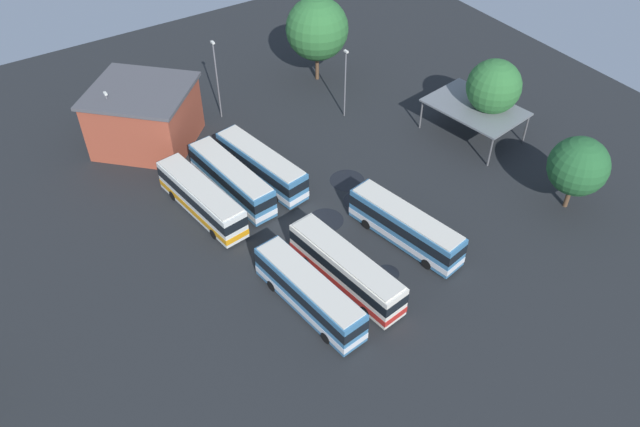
{
  "coord_description": "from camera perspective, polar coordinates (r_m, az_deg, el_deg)",
  "views": [
    {
      "loc": [
        -37.08,
        21.98,
        40.21
      ],
      "look_at": [
        -0.92,
        -1.64,
        1.5
      ],
      "focal_mm": 35.53,
      "sensor_mm": 36.0,
      "label": 1
    }
  ],
  "objects": [
    {
      "name": "ground_plane",
      "position": [
        58.95,
        -1.82,
        -1.17
      ],
      "size": [
        94.18,
        94.18,
        0.0
      ],
      "primitive_type": "plane",
      "color": "black"
    },
    {
      "name": "bus_row0_slot0",
      "position": [
        56.76,
        7.68,
        -1.16
      ],
      "size": [
        11.74,
        4.64,
        3.45
      ],
      "color": "teal",
      "rests_on": "ground_plane"
    },
    {
      "name": "bus_row0_slot2",
      "position": [
        52.7,
        2.33,
        -4.94
      ],
      "size": [
        12.04,
        4.06,
        3.45
      ],
      "color": "silver",
      "rests_on": "ground_plane"
    },
    {
      "name": "bus_row0_slot3",
      "position": [
        50.86,
        -1.01,
        -7.15
      ],
      "size": [
        11.52,
        3.83,
        3.45
      ],
      "color": "teal",
      "rests_on": "ground_plane"
    },
    {
      "name": "bus_row1_slot1",
      "position": [
        63.34,
        -5.33,
        4.35
      ],
      "size": [
        11.74,
        4.42,
        3.45
      ],
      "color": "teal",
      "rests_on": "ground_plane"
    },
    {
      "name": "bus_row1_slot2",
      "position": [
        61.94,
        -7.97,
        3.1
      ],
      "size": [
        11.66,
        3.76,
        3.45
      ],
      "color": "teal",
      "rests_on": "ground_plane"
    },
    {
      "name": "bus_row1_slot3",
      "position": [
        60.16,
        -10.64,
        1.36
      ],
      "size": [
        11.78,
        3.99,
        3.45
      ],
      "color": "silver",
      "rests_on": "ground_plane"
    },
    {
      "name": "depot_building",
      "position": [
        69.93,
        -15.53,
        8.41
      ],
      "size": [
        13.73,
        13.74,
        6.65
      ],
      "color": "#99422D",
      "rests_on": "ground_plane"
    },
    {
      "name": "maintenance_shelter",
      "position": [
        70.59,
        13.82,
        9.24
      ],
      "size": [
        10.89,
        8.3,
        3.66
      ],
      "color": "slate",
      "rests_on": "ground_plane"
    },
    {
      "name": "lamp_post_near_entrance",
      "position": [
        71.79,
        -9.27,
        12.01
      ],
      "size": [
        0.56,
        0.28,
        9.32
      ],
      "color": "slate",
      "rests_on": "ground_plane"
    },
    {
      "name": "lamp_post_by_building",
      "position": [
        71.44,
        2.29,
        11.84
      ],
      "size": [
        0.56,
        0.28,
        8.17
      ],
      "color": "slate",
      "rests_on": "ground_plane"
    },
    {
      "name": "lamp_post_far_corner",
      "position": [
        68.93,
        -18.2,
        7.98
      ],
      "size": [
        0.56,
        0.28,
        7.31
      ],
      "color": "slate",
      "rests_on": "ground_plane"
    },
    {
      "name": "tree_northwest",
      "position": [
        62.68,
        22.24,
        3.95
      ],
      "size": [
        5.58,
        5.58,
        7.6
      ],
      "color": "brown",
      "rests_on": "ground_plane"
    },
    {
      "name": "tree_northeast",
      "position": [
        77.79,
        -0.27,
        16.3
      ],
      "size": [
        7.46,
        7.46,
        10.38
      ],
      "color": "brown",
      "rests_on": "ground_plane"
    },
    {
      "name": "tree_east_edge",
      "position": [
        69.82,
        15.39,
        10.96
      ],
      "size": [
        5.76,
        5.76,
        8.88
      ],
      "color": "brown",
      "rests_on": "ground_plane"
    },
    {
      "name": "puddle_centre_drain",
      "position": [
        61.75,
        3.6,
        1.14
      ],
      "size": [
        3.18,
        3.18,
        0.01
      ],
      "primitive_type": "cylinder",
      "color": "black",
      "rests_on": "ground_plane"
    },
    {
      "name": "puddle_back_corner",
      "position": [
        64.14,
        2.46,
        3.0
      ],
      "size": [
        3.55,
        3.55,
        0.01
      ],
      "primitive_type": "cylinder",
      "color": "black",
      "rests_on": "ground_plane"
    },
    {
      "name": "puddle_between_rows",
      "position": [
        59.55,
        0.52,
        -0.6
      ],
      "size": [
        3.37,
        3.37,
        0.01
      ],
      "primitive_type": "cylinder",
      "color": "black",
      "rests_on": "ground_plane"
    },
    {
      "name": "puddle_front_lane",
      "position": [
        55.04,
        6.08,
        -5.37
      ],
      "size": [
        2.07,
        2.07,
        0.01
      ],
      "primitive_type": "cylinder",
      "color": "black",
      "rests_on": "ground_plane"
    }
  ]
}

